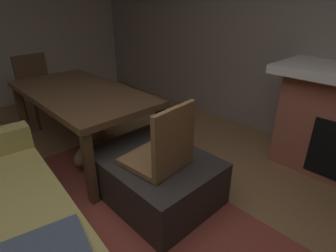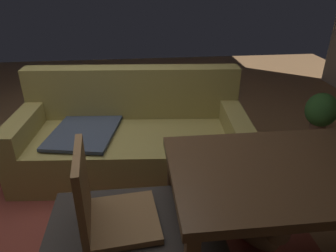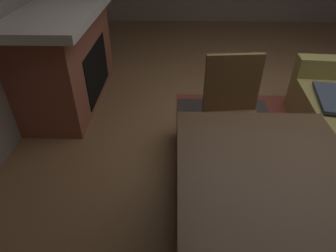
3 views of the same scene
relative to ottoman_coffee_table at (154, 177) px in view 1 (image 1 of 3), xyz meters
name	(u,v)px [view 1 (image 1 of 3)]	position (x,y,z in m)	size (l,w,h in m)	color
wall_back_fireplace_side	(331,22)	(-0.52, -1.96, 1.20)	(8.39, 0.12, 2.80)	gray
area_rug	(94,231)	(0.00, 0.61, -0.20)	(2.60, 2.00, 0.01)	brown
ottoman_coffee_table	(154,177)	(0.00, 0.00, 0.00)	(1.05, 0.78, 0.40)	#2D2826
tv_remote	(148,156)	(0.03, 0.04, 0.21)	(0.05, 0.16, 0.02)	black
dining_table	(80,97)	(1.13, 0.05, 0.46)	(1.80, 0.90, 0.74)	#513823
dining_chair_west	(163,154)	(-0.17, 0.04, 0.32)	(0.48, 0.48, 0.93)	brown
dining_chair_east	(37,85)	(2.42, 0.06, 0.32)	(0.48, 0.48, 0.93)	#513823
small_dog	(91,150)	(0.84, 0.14, -0.03)	(0.39, 0.50, 0.30)	#8C6B4C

